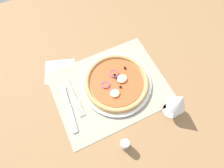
% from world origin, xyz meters
% --- Properties ---
extents(ground_plane, '(1.90, 1.40, 0.02)m').
position_xyz_m(ground_plane, '(0.00, 0.00, -0.01)').
color(ground_plane, olive).
extents(placemat, '(0.46, 0.36, 0.00)m').
position_xyz_m(placemat, '(0.00, 0.00, 0.00)').
color(placemat, gray).
rests_on(placemat, ground_plane).
extents(plate, '(0.29, 0.29, 0.01)m').
position_xyz_m(plate, '(-0.03, 0.00, 0.01)').
color(plate, silver).
rests_on(plate, placemat).
extents(pizza, '(0.27, 0.27, 0.03)m').
position_xyz_m(pizza, '(-0.03, 0.00, 0.03)').
color(pizza, tan).
rests_on(pizza, plate).
extents(fork, '(0.02, 0.18, 0.00)m').
position_xyz_m(fork, '(0.15, -0.01, 0.01)').
color(fork, silver).
rests_on(fork, placemat).
extents(knife, '(0.04, 0.20, 0.01)m').
position_xyz_m(knife, '(0.19, 0.02, 0.01)').
color(knife, silver).
rests_on(knife, placemat).
extents(wine_glass, '(0.07, 0.07, 0.15)m').
position_xyz_m(wine_glass, '(-0.18, 0.20, 0.10)').
color(wine_glass, silver).
rests_on(wine_glass, ground_plane).
extents(napkin, '(0.16, 0.15, 0.00)m').
position_xyz_m(napkin, '(0.17, -0.16, 0.00)').
color(napkin, white).
rests_on(napkin, ground_plane).
extents(pepper_shaker, '(0.03, 0.03, 0.07)m').
position_xyz_m(pepper_shaker, '(0.05, 0.23, 0.03)').
color(pepper_shaker, silver).
rests_on(pepper_shaker, ground_plane).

